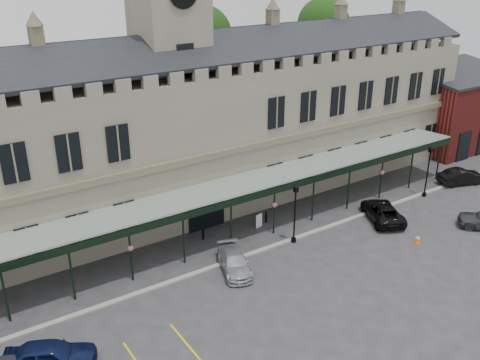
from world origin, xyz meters
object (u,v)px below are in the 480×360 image
car_taxi (234,262)px  car_right_b (462,177)px  lamp_post_right (428,166)px  traffic_cone (417,239)px  clock_tower (170,56)px  car_left_a (50,356)px  lamp_post_mid (295,207)px  station_building (175,136)px  sign_board (259,221)px  car_van (382,211)px

car_taxi → car_right_b: car_right_b is taller
lamp_post_right → traffic_cone: size_ratio=6.95×
traffic_cone → clock_tower: bearing=127.1°
lamp_post_right → car_right_b: size_ratio=1.11×
car_left_a → lamp_post_mid: bearing=-53.8°
station_building → car_left_a: size_ratio=12.28×
station_building → traffic_cone: (12.27, -16.12, -6.11)m
lamp_post_right → car_taxi: (-21.31, -0.80, -2.33)m
lamp_post_mid → car_right_b: bearing=-0.3°
sign_board → lamp_post_mid: bearing=-88.5°
traffic_cone → car_left_a: bearing=175.9°
clock_tower → car_left_a: size_ratio=5.08×
car_right_b → clock_tower: bearing=85.3°
lamp_post_right → lamp_post_mid: bearing=179.9°
clock_tower → sign_board: clock_tower is taller
station_building → clock_tower: clock_tower is taller
lamp_post_right → sign_board: 16.70m
station_building → car_taxi: station_building is taller
traffic_cone → car_taxi: size_ratio=0.16×
station_building → car_taxi: (-1.54, -11.52, -5.81)m
sign_board → car_taxi: bearing=-152.9°
car_right_b → traffic_cone: bearing=131.5°
car_van → car_right_b: car_right_b is taller
sign_board → car_right_b: bearing=-21.9°
car_taxi → car_van: size_ratio=0.86×
clock_tower → lamp_post_mid: bearing=-67.5°
car_left_a → clock_tower: bearing=-20.4°
station_building → clock_tower: (0.00, 0.09, 6.64)m
clock_tower → lamp_post_mid: clock_tower is taller
sign_board → car_right_b: 21.69m
clock_tower → car_right_b: bearing=-23.6°
car_left_a → car_right_b: 40.14m
car_van → clock_tower: bearing=-16.4°
station_building → car_right_b: bearing=-23.4°
lamp_post_mid → lamp_post_right: size_ratio=1.00×
sign_board → car_van: size_ratio=0.22×
car_taxi → sign_board: bearing=58.7°
lamp_post_right → car_right_b: bearing=-1.1°
traffic_cone → station_building: bearing=127.3°
traffic_cone → car_van: bearing=80.4°
car_taxi → clock_tower: bearing=101.5°
lamp_post_right → car_taxi: size_ratio=1.11×
car_left_a → car_taxi: size_ratio=1.08×
lamp_post_right → sign_board: bearing=167.9°
car_left_a → car_right_b: size_ratio=1.07×
sign_board → car_taxi: 6.69m
car_left_a → traffic_cone: bearing=-68.0°
lamp_post_mid → clock_tower: bearing=112.5°
traffic_cone → car_left_a: (-27.27, 1.95, 0.48)m
clock_tower → lamp_post_right: size_ratio=4.92×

